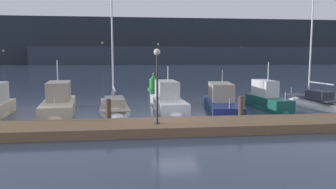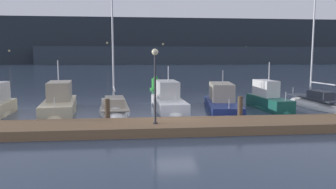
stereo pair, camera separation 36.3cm
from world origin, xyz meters
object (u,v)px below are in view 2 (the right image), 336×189
sailboat_berth_3 (114,110)px  dock_lamppost (155,73)px  motorboat_berth_4 (168,104)px  motorboat_berth_5 (222,105)px  sailboat_berth_7 (314,105)px  channel_buoy (155,84)px  motorboat_berth_6 (268,104)px  motorboat_berth_2 (60,107)px  rowboat_adrift (325,96)px

sailboat_berth_3 → dock_lamppost: bearing=-70.2°
sailboat_berth_3 → motorboat_berth_4: sailboat_berth_3 is taller
motorboat_berth_5 → sailboat_berth_3: bearing=178.5°
motorboat_berth_4 → sailboat_berth_7: bearing=-1.8°
sailboat_berth_3 → dock_lamppost: (2.37, -6.57, 2.83)m
channel_buoy → motorboat_berth_6: bearing=-63.5°
dock_lamppost → sailboat_berth_7: bearing=29.2°
sailboat_berth_3 → sailboat_berth_7: 14.56m
motorboat_berth_5 → dock_lamppost: (-5.13, -6.38, 2.62)m
sailboat_berth_3 → sailboat_berth_7: size_ratio=1.02×
motorboat_berth_2 → sailboat_berth_7: 18.22m
motorboat_berth_4 → sailboat_berth_7: 10.78m
sailboat_berth_3 → motorboat_berth_6: size_ratio=1.77×
motorboat_berth_2 → motorboat_berth_5: bearing=-1.7°
motorboat_berth_5 → channel_buoy: motorboat_berth_5 is taller
motorboat_berth_2 → motorboat_berth_6: bearing=-1.4°
motorboat_berth_4 → rowboat_adrift: 16.68m
motorboat_berth_2 → rowboat_adrift: motorboat_berth_2 is taller
motorboat_berth_5 → sailboat_berth_7: size_ratio=0.81×
motorboat_berth_5 → motorboat_berth_6: (3.34, -0.02, 0.06)m
motorboat_berth_4 → channel_buoy: size_ratio=3.65×
motorboat_berth_2 → motorboat_berth_6: 14.50m
motorboat_berth_5 → rowboat_adrift: bearing=29.9°
sailboat_berth_3 → motorboat_berth_6: 10.84m
sailboat_berth_7 → channel_buoy: (-10.78, 13.69, 0.54)m
motorboat_berth_5 → rowboat_adrift: size_ratio=2.45×
motorboat_berth_6 → dock_lamppost: (-8.47, -6.35, 2.56)m
sailboat_berth_3 → motorboat_berth_2: bearing=177.9°
sailboat_berth_3 → channel_buoy: sailboat_berth_3 is taller
sailboat_berth_3 → motorboat_berth_4: bearing=8.4°
motorboat_berth_5 → motorboat_berth_6: size_ratio=1.41×
motorboat_berth_4 → rowboat_adrift: (15.54, 6.04, -0.32)m
sailboat_berth_3 → motorboat_berth_6: sailboat_berth_3 is taller
sailboat_berth_3 → sailboat_berth_7: bearing=0.9°
channel_buoy → sailboat_berth_3: bearing=-105.2°
sailboat_berth_7 → rowboat_adrift: (4.77, 6.37, -0.13)m
sailboat_berth_7 → dock_lamppost: size_ratio=2.53×
motorboat_berth_4 → dock_lamppost: 7.72m
rowboat_adrift → motorboat_berth_6: bearing=-141.2°
motorboat_berth_2 → sailboat_berth_3: size_ratio=0.74×
sailboat_berth_7 → dock_lamppost: sailboat_berth_7 is taller
sailboat_berth_3 → dock_lamppost: 7.54m
sailboat_berth_7 → motorboat_berth_5: bearing=-176.6°
motorboat_berth_6 → channel_buoy: 15.80m
channel_buoy → dock_lamppost: 20.66m
motorboat_berth_5 → rowboat_adrift: motorboat_berth_5 is taller
motorboat_berth_2 → motorboat_berth_5: (11.16, -0.33, -0.02)m
motorboat_berth_2 → channel_buoy: size_ratio=3.79×
motorboat_berth_5 → motorboat_berth_6: bearing=-0.4°
rowboat_adrift → motorboat_berth_2: bearing=-164.3°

